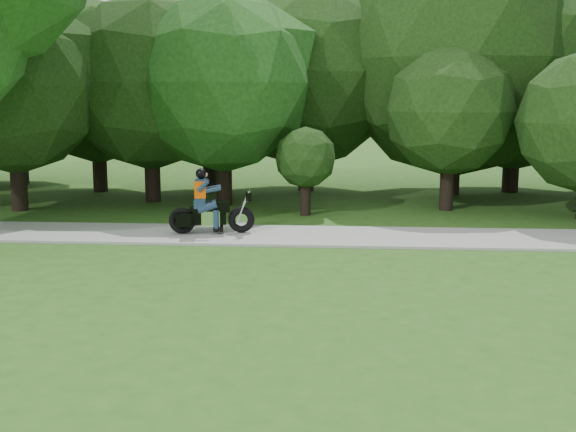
{
  "coord_description": "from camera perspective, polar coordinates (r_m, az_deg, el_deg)",
  "views": [
    {
      "loc": [
        -1.09,
        -7.69,
        3.19
      ],
      "look_at": [
        -1.98,
        4.18,
        1.14
      ],
      "focal_mm": 45.0,
      "sensor_mm": 36.0,
      "label": 1
    }
  ],
  "objects": [
    {
      "name": "ground",
      "position": [
        8.39,
        11.7,
        -12.75
      ],
      "size": [
        100.0,
        100.0,
        0.0
      ],
      "primitive_type": "plane",
      "color": "#2B5C1A",
      "rests_on": "ground"
    },
    {
      "name": "walkway",
      "position": [
        16.04,
        8.11,
        -1.67
      ],
      "size": [
        60.0,
        2.2,
        0.06
      ],
      "primitive_type": "cube",
      "color": "#A3A39E",
      "rests_on": "ground"
    },
    {
      "name": "tree_line",
      "position": [
        22.54,
        7.37,
        10.87
      ],
      "size": [
        39.5,
        11.74,
        7.7
      ],
      "color": "black",
      "rests_on": "ground"
    },
    {
      "name": "touring_motorcycle",
      "position": [
        16.18,
        -6.47,
        0.49
      ],
      "size": [
        1.92,
        0.78,
        1.46
      ],
      "rotation": [
        0.0,
        0.0,
        0.17
      ],
      "color": "black",
      "rests_on": "walkway"
    }
  ]
}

